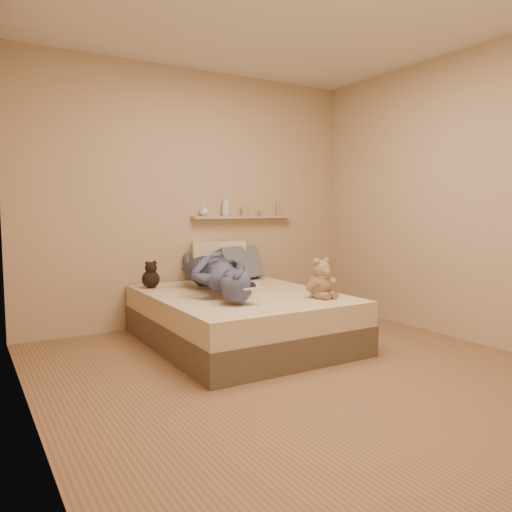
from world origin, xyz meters
TOP-DOWN VIEW (x-y plane):
  - room at (0.00, 0.00)m, footprint 3.80×3.80m
  - bed at (0.00, 0.93)m, footprint 1.50×1.90m
  - game_console at (-0.21, 0.39)m, footprint 0.17×0.08m
  - teddy_bear at (0.47, 0.37)m, footprint 0.28×0.27m
  - dark_plush at (-0.59, 1.59)m, footprint 0.17×0.17m
  - pillow_cream at (0.21, 1.76)m, footprint 0.58×0.33m
  - pillow_grey at (0.38, 1.62)m, footprint 0.55×0.39m
  - person at (-0.16, 1.09)m, footprint 0.88×1.61m
  - wall_shelf at (0.55, 1.84)m, footprint 1.20×0.12m
  - shelf_bottles at (0.38, 1.84)m, footprint 0.99×0.10m

SIDE VIEW (x-z plane):
  - bed at x=0.00m, z-range 0.00..0.45m
  - dark_plush at x=-0.59m, z-range 0.43..0.69m
  - teddy_bear at x=0.47m, z-range 0.42..0.76m
  - game_console at x=-0.21m, z-range 0.57..0.63m
  - pillow_grey at x=0.38m, z-range 0.44..0.80m
  - person at x=-0.16m, z-range 0.45..0.81m
  - pillow_cream at x=0.21m, z-range 0.44..0.86m
  - wall_shelf at x=0.55m, z-range 1.09..1.11m
  - shelf_bottles at x=0.38m, z-range 1.09..1.30m
  - room at x=0.00m, z-range -0.60..3.20m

